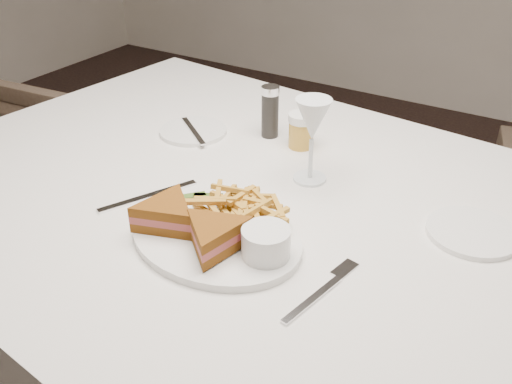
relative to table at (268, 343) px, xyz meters
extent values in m
cube|color=silver|center=(0.00, 0.00, 0.00)|extent=(1.68, 1.22, 0.75)
imported|color=#493A2D|center=(0.07, 0.85, -0.08)|extent=(0.69, 0.66, 0.59)
ellipsoid|color=white|center=(-0.02, -0.16, 0.38)|extent=(0.35, 0.29, 0.01)
cube|color=silver|center=(-0.21, -0.11, 0.38)|extent=(0.10, 0.19, 0.00)
cylinder|color=white|center=(-0.32, 0.18, 0.38)|extent=(0.16, 0.16, 0.01)
cylinder|color=white|center=(0.36, 0.10, 0.38)|extent=(0.16, 0.16, 0.01)
cylinder|color=black|center=(-0.15, 0.26, 0.44)|extent=(0.04, 0.04, 0.12)
cylinder|color=gold|center=(-0.06, 0.25, 0.42)|extent=(0.06, 0.06, 0.08)
cube|color=#416122|center=(-0.09, -0.07, 0.40)|extent=(0.06, 0.04, 0.01)
cube|color=#416122|center=(-0.12, -0.09, 0.40)|extent=(0.05, 0.05, 0.01)
cylinder|color=white|center=(0.09, -0.16, 0.42)|extent=(0.08, 0.08, 0.05)
camera|label=1|loc=(0.46, -0.80, 0.96)|focal=40.00mm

